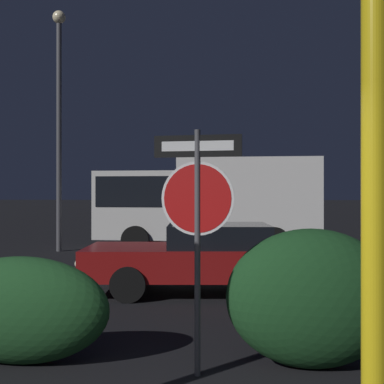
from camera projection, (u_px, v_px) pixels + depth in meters
The scene contains 8 objects.
road_center_stripe at pixel (194, 281), 11.01m from camera, with size 33.92×0.12×0.01m, color gold.
stop_sign at pixel (197, 202), 5.32m from camera, with size 0.89×0.14×2.45m.
yellow_pole_right at pixel (375, 219), 3.23m from camera, with size 0.16×0.16×3.33m, color yellow.
hedge_bush_1 at pixel (21, 310), 5.70m from camera, with size 1.93×0.72×1.14m, color #1E4C23.
hedge_bush_2 at pixel (311, 298), 5.55m from camera, with size 1.78×0.84×1.45m, color #19421E.
passing_car_2 at pixel (212, 257), 9.75m from camera, with size 4.73×2.22×1.25m.
delivery_truck at pixel (205, 201), 16.61m from camera, with size 6.93×2.59×2.87m.
street_lamp at pixel (59, 106), 16.60m from camera, with size 0.40×0.40×7.49m.
Camera 1 is at (0.82, -3.04, 1.83)m, focal length 50.00 mm.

